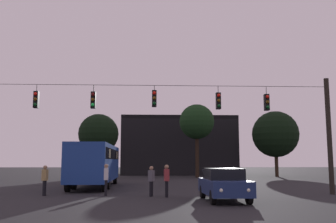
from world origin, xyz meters
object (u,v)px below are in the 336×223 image
(pedestrian_crossing_left, at_px, (106,178))
(pedestrian_crossing_center, at_px, (45,179))
(tree_right_far, at_px, (197,122))
(city_bus, at_px, (96,161))
(tree_behind_building, at_px, (99,134))
(car_near_right, at_px, (224,184))
(pedestrian_crossing_right, at_px, (151,179))
(pedestrian_near_bus, at_px, (167,179))
(tree_left_silhouette, at_px, (275,134))

(pedestrian_crossing_left, relative_size, pedestrian_crossing_center, 1.05)
(pedestrian_crossing_left, height_order, tree_right_far, tree_right_far)
(city_bus, xyz_separation_m, tree_behind_building, (-1.89, 14.47, 2.98))
(car_near_right, xyz_separation_m, pedestrian_crossing_left, (-5.88, 2.90, 0.17))
(pedestrian_crossing_right, bearing_deg, pedestrian_crossing_left, 170.33)
(pedestrian_near_bus, height_order, tree_left_silhouette, tree_left_silhouette)
(tree_left_silhouette, bearing_deg, pedestrian_crossing_right, -121.22)
(tree_right_far, bearing_deg, pedestrian_crossing_left, -108.75)
(pedestrian_crossing_right, relative_size, tree_behind_building, 0.22)
(pedestrian_crossing_left, distance_m, tree_right_far, 24.64)
(pedestrian_crossing_left, bearing_deg, tree_behind_building, 99.24)
(city_bus, bearing_deg, pedestrian_crossing_left, -77.05)
(pedestrian_crossing_right, xyz_separation_m, tree_right_far, (5.27, 23.18, 5.50))
(car_near_right, relative_size, tree_left_silhouette, 0.55)
(car_near_right, bearing_deg, pedestrian_crossing_right, 144.06)
(city_bus, xyz_separation_m, car_near_right, (7.47, -9.83, -1.07))
(pedestrian_crossing_center, relative_size, pedestrian_near_bus, 0.98)
(city_bus, height_order, tree_behind_building, tree_behind_building)
(pedestrian_near_bus, relative_size, tree_right_far, 0.20)
(car_near_right, height_order, tree_left_silhouette, tree_left_silhouette)
(pedestrian_crossing_right, bearing_deg, pedestrian_near_bus, -28.06)
(tree_left_silhouette, bearing_deg, pedestrian_near_bus, -119.44)
(pedestrian_crossing_center, xyz_separation_m, tree_right_far, (11.07, 22.55, 5.47))
(city_bus, bearing_deg, tree_left_silhouette, 42.61)
(pedestrian_crossing_left, height_order, pedestrian_near_bus, pedestrian_crossing_left)
(pedestrian_crossing_left, height_order, tree_left_silhouette, tree_left_silhouette)
(car_near_right, height_order, pedestrian_near_bus, pedestrian_near_bus)
(pedestrian_near_bus, distance_m, tree_right_far, 24.63)
(pedestrian_crossing_center, bearing_deg, pedestrian_crossing_right, -6.21)
(tree_behind_building, bearing_deg, pedestrian_crossing_right, -74.78)
(pedestrian_crossing_right, distance_m, tree_left_silhouette, 29.58)
(pedestrian_crossing_left, height_order, tree_behind_building, tree_behind_building)
(city_bus, height_order, tree_right_far, tree_right_far)
(pedestrian_crossing_center, distance_m, tree_left_silhouette, 32.45)
(pedestrian_crossing_left, relative_size, pedestrian_near_bus, 1.02)
(tree_left_silhouette, distance_m, tree_behind_building, 21.36)
(pedestrian_crossing_right, xyz_separation_m, tree_left_silhouette, (15.18, 25.04, 4.24))
(car_near_right, distance_m, pedestrian_near_bus, 3.33)
(pedestrian_crossing_center, height_order, tree_right_far, tree_right_far)
(tree_behind_building, bearing_deg, car_near_right, -68.93)
(pedestrian_crossing_right, bearing_deg, city_bus, 118.85)
(city_bus, relative_size, tree_right_far, 1.30)
(pedestrian_crossing_right, distance_m, tree_right_far, 24.40)
(pedestrian_crossing_right, relative_size, tree_right_far, 0.19)
(tree_left_silhouette, bearing_deg, city_bus, -137.39)
(city_bus, relative_size, tree_left_silhouette, 1.38)
(pedestrian_near_bus, bearing_deg, tree_right_far, 79.28)
(pedestrian_crossing_center, bearing_deg, pedestrian_near_bus, -9.11)
(pedestrian_crossing_right, distance_m, pedestrian_near_bus, 0.91)
(city_bus, xyz_separation_m, tree_left_silhouette, (19.23, 17.68, 3.27))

